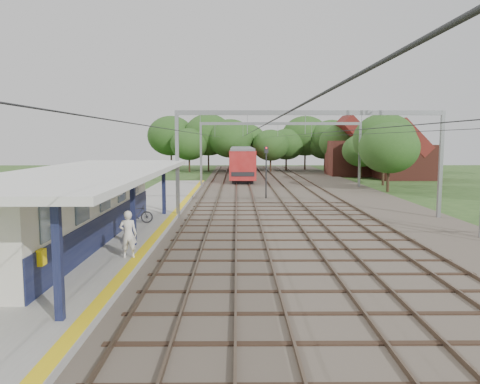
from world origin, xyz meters
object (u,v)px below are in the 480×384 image
object	(u,v)px
person	(128,234)
signal_post	(266,166)
bicycle	(137,214)
train	(241,159)

from	to	relation	value
person	signal_post	world-z (taller)	signal_post
bicycle	person	bearing A→B (deg)	-176.99
bicycle	signal_post	bearing A→B (deg)	-38.00
train	signal_post	bearing A→B (deg)	-86.62
bicycle	train	xyz separation A→B (m)	(6.42, 44.79, 1.36)
person	bicycle	size ratio (longest dim) A/B	1.09
bicycle	train	size ratio (longest dim) A/B	0.05
person	bicycle	world-z (taller)	person
person	signal_post	bearing A→B (deg)	-112.70
bicycle	train	distance (m)	45.27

